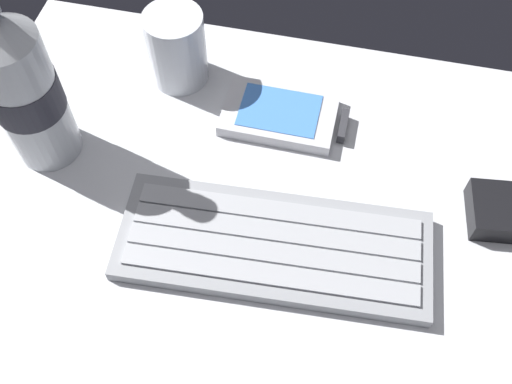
{
  "coord_description": "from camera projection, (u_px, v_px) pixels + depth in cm",
  "views": [
    {
      "loc": [
        6.39,
        -28.81,
        50.22
      ],
      "look_at": [
        0.0,
        0.0,
        3.0
      ],
      "focal_mm": 41.7,
      "sensor_mm": 36.0,
      "label": 1
    }
  ],
  "objects": [
    {
      "name": "handheld_device",
      "position": [
        285.0,
        115.0,
        0.63
      ],
      "size": [
        12.85,
        7.71,
        1.5
      ],
      "color": "silver",
      "rests_on": "ground_plane"
    },
    {
      "name": "ground_plane",
      "position": [
        255.0,
        215.0,
        0.59
      ],
      "size": [
        64.0,
        48.0,
        2.8
      ],
      "color": "silver"
    },
    {
      "name": "water_bottle",
      "position": [
        22.0,
        88.0,
        0.55
      ],
      "size": [
        6.73,
        6.73,
        20.8
      ],
      "color": "silver",
      "rests_on": "ground_plane"
    },
    {
      "name": "keyboard",
      "position": [
        274.0,
        245.0,
        0.55
      ],
      "size": [
        29.62,
        12.77,
        1.7
      ],
      "color": "#93969B",
      "rests_on": "ground_plane"
    },
    {
      "name": "charger_block",
      "position": [
        507.0,
        212.0,
        0.57
      ],
      "size": [
        7.6,
        6.38,
        2.4
      ],
      "primitive_type": "cube",
      "rotation": [
        0.0,
        0.0,
        0.12
      ],
      "color": "black",
      "rests_on": "ground_plane"
    },
    {
      "name": "juice_cup",
      "position": [
        177.0,
        50.0,
        0.64
      ],
      "size": [
        6.4,
        6.4,
        8.5
      ],
      "color": "silver",
      "rests_on": "ground_plane"
    }
  ]
}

